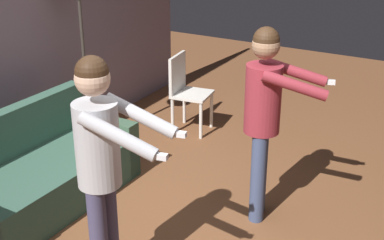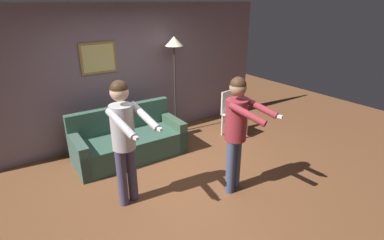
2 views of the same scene
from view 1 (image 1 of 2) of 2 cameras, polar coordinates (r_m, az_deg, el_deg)
ground_plane at (r=4.73m, az=-1.72°, el=-11.25°), size 12.00×12.00×0.00m
couch at (r=5.09m, az=-16.26°, el=-5.94°), size 1.91×0.88×0.87m
person_standing_left at (r=3.61m, az=-9.70°, el=-3.65°), size 0.52×0.74×1.74m
person_standing_right at (r=4.44m, az=7.78°, el=1.37°), size 0.57×0.70×1.71m
dining_chair_distant at (r=6.35m, az=-0.69°, el=3.39°), size 0.47×0.47×0.93m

